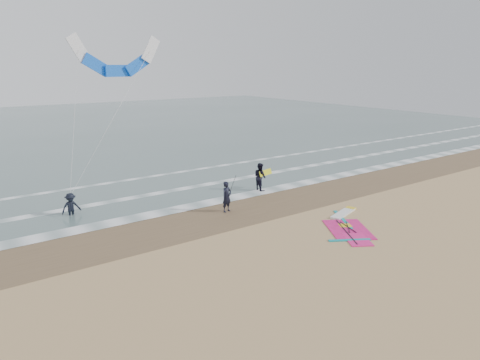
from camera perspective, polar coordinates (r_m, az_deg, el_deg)
ground at (r=21.18m, az=7.98°, el=-8.64°), size 120.00×120.00×0.00m
sea_water at (r=64.05m, az=-22.75°, el=6.32°), size 120.00×80.00×0.02m
wet_sand_band at (r=25.56m, az=-1.20°, el=-4.26°), size 120.00×5.00×0.01m
foam_waterline at (r=29.17m, az=-6.06°, el=-1.83°), size 120.00×9.15×0.02m
windsurf_rig at (r=24.21m, az=14.17°, el=-5.80°), size 5.00×4.73×0.12m
person_standing at (r=25.33m, az=-1.77°, el=-2.25°), size 0.76×0.59×1.85m
person_walking at (r=29.70m, az=2.69°, el=0.44°), size 0.74×0.95×1.95m
person_wading at (r=26.55m, az=-21.67°, el=-2.69°), size 1.16×0.74×1.71m
held_pole at (r=25.37m, az=-1.21°, el=-1.21°), size 0.17×0.86×1.82m
carried_kiteboard at (r=29.80m, az=3.42°, el=0.99°), size 1.30×0.51×0.39m
surf_kite at (r=30.94m, az=-16.11°, el=15.10°), size 8.14×4.54×9.35m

